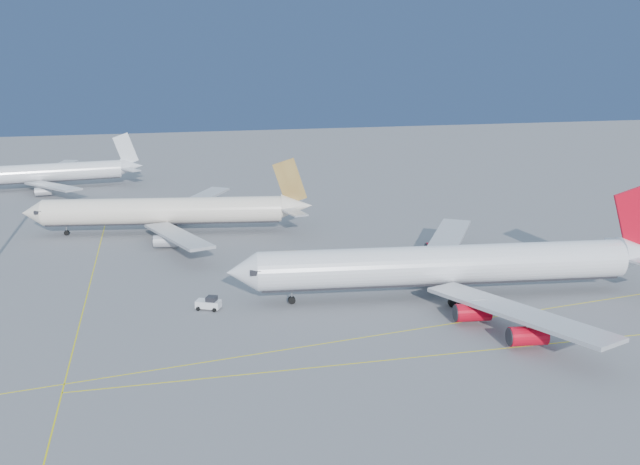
# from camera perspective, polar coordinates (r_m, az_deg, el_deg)

# --- Properties ---
(ground) EXTENTS (500.00, 500.00, 0.00)m
(ground) POSITION_cam_1_polar(r_m,az_deg,el_deg) (110.43, 2.13, -7.26)
(ground) COLOR slate
(ground) RESTS_ON ground
(taxiway_lines) EXTENTS (118.86, 140.00, 0.02)m
(taxiway_lines) POSITION_cam_1_polar(r_m,az_deg,el_deg) (113.65, -5.94, -6.66)
(taxiway_lines) COLOR yellow
(taxiway_lines) RESTS_ON ground
(airliner_virgin) EXTENTS (75.25, 67.26, 18.56)m
(airliner_virgin) POSITION_cam_1_polar(r_m,az_deg,el_deg) (121.62, 10.58, -2.59)
(airliner_virgin) COLOR white
(airliner_virgin) RESTS_ON ground
(airliner_etihad) EXTENTS (64.54, 59.08, 16.87)m
(airliner_etihad) POSITION_cam_1_polar(r_m,az_deg,el_deg) (163.38, -11.92, 1.70)
(airliner_etihad) COLOR #F0E2CD
(airliner_etihad) RESTS_ON ground
(airliner_third) EXTENTS (58.23, 53.37, 15.62)m
(airliner_third) POSITION_cam_1_polar(r_m,az_deg,el_deg) (224.15, -21.36, 4.44)
(airliner_third) COLOR white
(airliner_third) RESTS_ON ground
(pushback_tug) EXTENTS (4.38, 3.61, 2.20)m
(pushback_tug) POSITION_cam_1_polar(r_m,az_deg,el_deg) (116.88, -8.87, -5.61)
(pushback_tug) COLOR white
(pushback_tug) RESTS_ON ground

